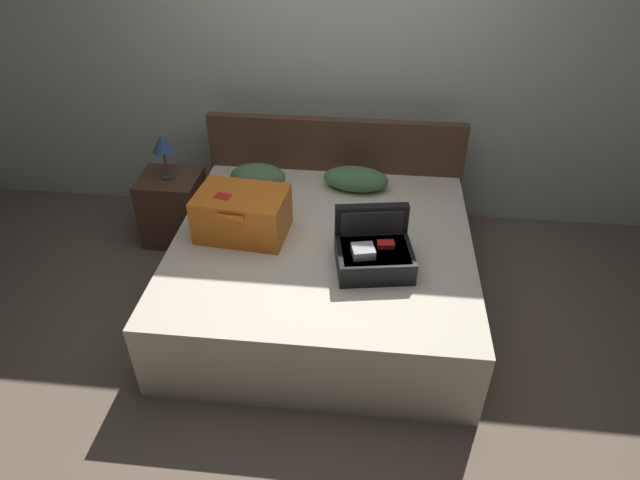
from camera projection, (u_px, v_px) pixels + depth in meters
name	position (u px, v px, depth m)	size (l,w,h in m)	color
ground_plane	(315.00, 345.00, 3.44)	(12.00, 12.00, 0.00)	#6B5B4C
back_wall	(340.00, 54.00, 4.01)	(8.00, 0.10, 2.60)	#B7C1B2
bed	(322.00, 273.00, 3.61)	(1.88, 1.80, 0.52)	beige
headboard	(335.00, 176.00, 4.25)	(1.91, 0.08, 0.93)	#4C3323
hard_case_large	(242.00, 213.00, 3.44)	(0.58, 0.44, 0.29)	#D16619
hard_case_medium	(374.00, 252.00, 3.20)	(0.49, 0.45, 0.32)	black
pillow_near_headboard	(356.00, 179.00, 3.93)	(0.47, 0.25, 0.16)	#4C724C
pillow_center_head	(258.00, 176.00, 3.95)	(0.40, 0.25, 0.17)	#4C724C
nightstand	(174.00, 208.00, 4.23)	(0.44, 0.40, 0.54)	#4C3323
table_lamp	(162.00, 146.00, 3.93)	(0.15, 0.15, 0.34)	#3F3833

